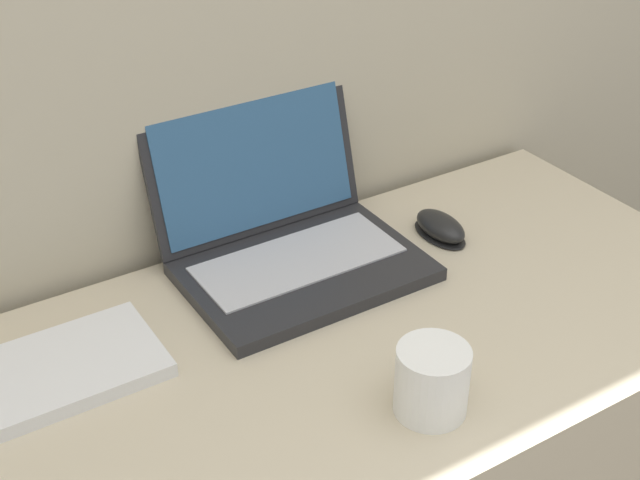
{
  "coord_description": "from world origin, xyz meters",
  "views": [
    {
      "loc": [
        -0.53,
        -0.5,
        1.45
      ],
      "look_at": [
        0.03,
        0.39,
        0.79
      ],
      "focal_mm": 50.0,
      "sensor_mm": 36.0,
      "label": 1
    }
  ],
  "objects": [
    {
      "name": "drink_cup",
      "position": [
        0.01,
        0.11,
        0.75
      ],
      "size": [
        0.09,
        0.09,
        0.09
      ],
      "color": "white",
      "rests_on": "desk"
    },
    {
      "name": "laptop",
      "position": [
        0.03,
        0.49,
        0.76
      ],
      "size": [
        0.35,
        0.3,
        0.25
      ],
      "color": "#232326",
      "rests_on": "desk"
    },
    {
      "name": "computer_mouse",
      "position": [
        0.27,
        0.42,
        0.72
      ],
      "size": [
        0.06,
        0.11,
        0.04
      ],
      "color": "black",
      "rests_on": "desk"
    },
    {
      "name": "external_keyboard",
      "position": [
        -0.42,
        0.41,
        0.72
      ],
      "size": [
        0.4,
        0.16,
        0.02
      ],
      "color": "silver",
      "rests_on": "desk"
    }
  ]
}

